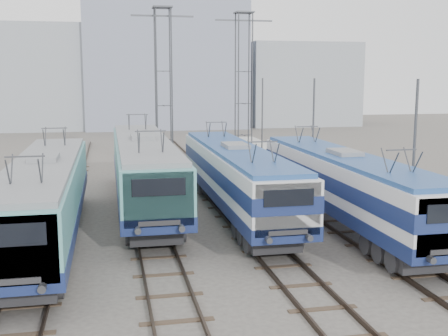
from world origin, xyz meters
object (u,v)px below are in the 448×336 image
locomotive_far_right (345,182)px  mast_rear (262,120)px  locomotive_far_left (45,194)px  locomotive_center_right (236,174)px  mast_mid (313,134)px  mast_front (414,162)px  catenary_tower_east (244,83)px  locomotive_center_left (144,167)px  catenary_tower_west (164,83)px

locomotive_far_right → mast_rear: 21.39m
locomotive_far_left → locomotive_far_right: size_ratio=1.03×
locomotive_center_right → mast_mid: bearing=43.4°
locomotive_far_left → mast_front: size_ratio=2.52×
locomotive_far_left → catenary_tower_east: size_ratio=1.47×
locomotive_far_right → catenary_tower_east: size_ratio=1.43×
mast_front → mast_rear: size_ratio=1.00×
locomotive_far_left → mast_rear: mast_rear is taller
locomotive_center_left → catenary_tower_east: (8.75, 13.50, 4.32)m
mast_mid → catenary_tower_west: bearing=137.1°
mast_front → mast_rear: same height
locomotive_far_left → catenary_tower_west: 18.98m
locomotive_center_left → mast_front: (10.85, -8.50, 1.18)m
locomotive_far_left → mast_front: (15.35, -2.83, 1.30)m
locomotive_center_left → catenary_tower_east: catenary_tower_east is taller
locomotive_far_left → mast_front: 15.66m
locomotive_center_right → catenary_tower_east: 17.15m
locomotive_center_right → mast_front: (6.35, -5.99, 1.28)m
locomotive_far_left → locomotive_center_right: bearing=19.4°
locomotive_center_right → mast_mid: mast_mid is taller
mast_rear → catenary_tower_west: bearing=-155.1°
catenary_tower_west → mast_mid: bearing=-42.9°
locomotive_center_left → locomotive_far_right: 10.69m
mast_front → locomotive_center_left: bearing=141.9°
locomotive_center_left → locomotive_center_right: bearing=-29.2°
locomotive_center_right → mast_rear: bearing=70.6°
mast_front → mast_rear: 24.00m
locomotive_far_left → mast_front: mast_front is taller
catenary_tower_west → mast_rear: (8.60, 4.00, -3.14)m
locomotive_center_right → locomotive_far_left: bearing=-160.6°
locomotive_far_right → mast_mid: (1.85, 9.27, 1.30)m
locomotive_far_left → catenary_tower_west: catenary_tower_west is taller
catenary_tower_west → catenary_tower_east: same height
catenary_tower_east → mast_mid: size_ratio=1.71×
mast_rear → mast_front: bearing=-90.0°
locomotive_center_left → locomotive_far_left: bearing=-128.4°
locomotive_center_left → mast_rear: 18.96m
locomotive_far_left → catenary_tower_west: bearing=68.5°
catenary_tower_west → locomotive_center_right: bearing=-80.9°
locomotive_center_left → catenary_tower_west: (2.25, 11.50, 4.32)m
catenary_tower_east → mast_mid: catenary_tower_east is taller
locomotive_center_left → mast_front: mast_front is taller
catenary_tower_east → locomotive_center_left: bearing=-122.9°
locomotive_far_left → locomotive_far_right: 13.50m
mast_front → mast_rear: bearing=90.0°
locomotive_far_left → locomotive_center_right: (9.00, 3.16, 0.02)m
locomotive_center_left → locomotive_center_right: size_ratio=1.08×
locomotive_far_right → catenary_tower_west: 19.07m
catenary_tower_east → mast_rear: size_ratio=1.71×
locomotive_far_right → mast_mid: 9.54m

